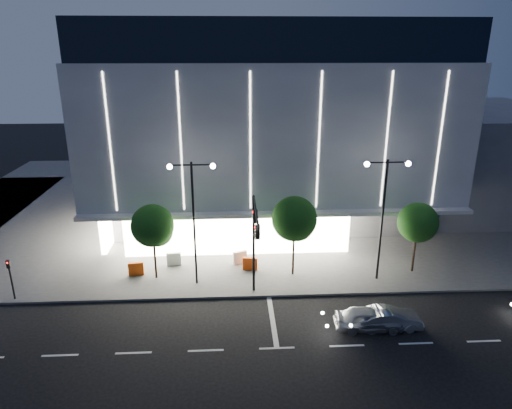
{
  "coord_description": "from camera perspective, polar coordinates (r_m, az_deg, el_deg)",
  "views": [
    {
      "loc": [
        -0.33,
        -23.01,
        16.1
      ],
      "look_at": [
        1.37,
        8.86,
        5.0
      ],
      "focal_mm": 32.0,
      "sensor_mm": 36.0,
      "label": 1
    }
  ],
  "objects": [
    {
      "name": "sidewalk_museum",
      "position": [
        49.95,
        3.23,
        0.43
      ],
      "size": [
        70.0,
        40.0,
        0.15
      ],
      "primitive_type": "cube",
      "color": "#474747",
      "rests_on": "ground"
    },
    {
      "name": "traffic_mast",
      "position": [
        28.61,
        -0.16,
        -3.59
      ],
      "size": [
        0.33,
        5.89,
        7.07
      ],
      "color": "black",
      "rests_on": "ground"
    },
    {
      "name": "tree_mid",
      "position": [
        32.55,
        4.84,
        -2.09
      ],
      "size": [
        3.25,
        3.25,
        6.15
      ],
      "color": "black",
      "rests_on": "ground"
    },
    {
      "name": "tree_left",
      "position": [
        32.85,
        -12.75,
        -2.87
      ],
      "size": [
        3.02,
        3.02,
        5.72
      ],
      "color": "black",
      "rests_on": "ground"
    },
    {
      "name": "museum",
      "position": [
        45.95,
        1.12,
        10.63
      ],
      "size": [
        30.0,
        25.8,
        18.0
      ],
      "color": "#4C4C51",
      "rests_on": "ground"
    },
    {
      "name": "barrier_b",
      "position": [
        35.8,
        -10.22,
        -6.71
      ],
      "size": [
        1.12,
        0.34,
        1.0
      ],
      "primitive_type": "cube",
      "rotation": [
        0.0,
        0.0,
        0.08
      ],
      "color": "white",
      "rests_on": "sidewalk_museum"
    },
    {
      "name": "annex_building",
      "position": [
        55.01,
        25.74,
        5.63
      ],
      "size": [
        16.0,
        20.0,
        10.0
      ],
      "primitive_type": "cube",
      "color": "#4C4C51",
      "rests_on": "ground"
    },
    {
      "name": "car_second",
      "position": [
        29.27,
        16.24,
        -13.55
      ],
      "size": [
        3.95,
        1.45,
        1.29
      ],
      "primitive_type": "imported",
      "rotation": [
        0.0,
        0.0,
        1.59
      ],
      "color": "#A1A4A9",
      "rests_on": "ground"
    },
    {
      "name": "barrier_a",
      "position": [
        34.9,
        -14.76,
        -7.79
      ],
      "size": [
        1.12,
        0.38,
        1.0
      ],
      "primitive_type": "cube",
      "rotation": [
        0.0,
        0.0,
        0.12
      ],
      "color": "#F8520D",
      "rests_on": "sidewalk_museum"
    },
    {
      "name": "street_lamp_east",
      "position": [
        32.42,
        15.69,
        0.21
      ],
      "size": [
        3.16,
        0.36,
        9.0
      ],
      "color": "black",
      "rests_on": "ground"
    },
    {
      "name": "car_lead",
      "position": [
        28.88,
        13.88,
        -13.69
      ],
      "size": [
        4.12,
        1.79,
        1.38
      ],
      "primitive_type": "imported",
      "rotation": [
        0.0,
        0.0,
        1.53
      ],
      "color": "gray",
      "rests_on": "ground"
    },
    {
      "name": "tree_right",
      "position": [
        35.06,
        19.57,
        -2.37
      ],
      "size": [
        2.91,
        2.91,
        5.51
      ],
      "color": "black",
      "rests_on": "ground"
    },
    {
      "name": "ped_signal_far",
      "position": [
        34.26,
        -28.35,
        -7.81
      ],
      "size": [
        0.22,
        0.24,
        3.0
      ],
      "color": "black",
      "rests_on": "ground"
    },
    {
      "name": "barrier_c",
      "position": [
        34.52,
        -0.74,
        -7.41
      ],
      "size": [
        1.13,
        0.41,
        1.0
      ],
      "primitive_type": "cube",
      "rotation": [
        0.0,
        0.0,
        -0.15
      ],
      "color": "#E8460C",
      "rests_on": "sidewalk_museum"
    },
    {
      "name": "street_lamp_west",
      "position": [
        30.85,
        -7.85,
        -0.2
      ],
      "size": [
        3.16,
        0.36,
        9.0
      ],
      "color": "black",
      "rests_on": "ground"
    },
    {
      "name": "barrier_d",
      "position": [
        35.5,
        -2.03,
        -6.63
      ],
      "size": [
        1.11,
        0.65,
        1.0
      ],
      "primitive_type": "cube",
      "rotation": [
        0.0,
        0.0,
        0.39
      ],
      "color": "silver",
      "rests_on": "sidewalk_museum"
    },
    {
      "name": "ground",
      "position": [
        28.08,
        -1.91,
        -15.81
      ],
      "size": [
        160.0,
        160.0,
        0.0
      ],
      "primitive_type": "plane",
      "color": "black",
      "rests_on": "ground"
    }
  ]
}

